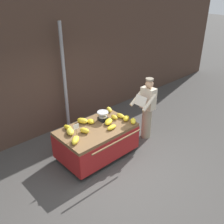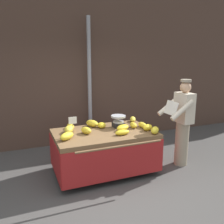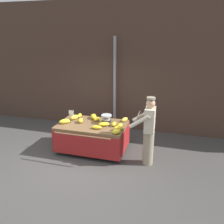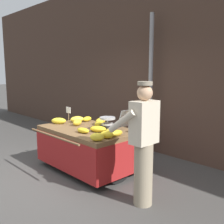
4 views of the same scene
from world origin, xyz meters
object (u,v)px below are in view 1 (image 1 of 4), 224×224
object	(u,v)px
banana_cart	(97,135)
banana_bunch_0	(91,121)
price_sign	(76,128)
banana_bunch_10	(109,122)
street_pole	(65,80)
banana_bunch_6	(109,109)
banana_bunch_8	(133,121)
banana_bunch_12	(114,117)
banana_bunch_2	(75,140)
banana_bunch_9	(126,118)
banana_bunch_3	(82,121)
banana_bunch_1	(68,127)
weighing_scale	(103,116)
vendor_person	(147,109)
banana_bunch_4	(70,132)
banana_bunch_11	(121,116)
banana_bunch_5	(85,131)
banana_bunch_7	(112,127)

from	to	relation	value
banana_cart	banana_bunch_0	bearing A→B (deg)	80.89
banana_cart	price_sign	world-z (taller)	price_sign
banana_cart	banana_bunch_10	world-z (taller)	banana_bunch_10
street_pole	banana_bunch_6	bearing A→B (deg)	-62.44
banana_bunch_8	banana_bunch_12	distance (m)	0.50
banana_bunch_2	banana_bunch_9	xyz separation A→B (m)	(1.49, -0.06, -0.00)
price_sign	banana_bunch_0	xyz separation A→B (m)	(0.62, 0.28, -0.20)
banana_bunch_2	banana_bunch_3	xyz separation A→B (m)	(0.61, 0.57, 0.00)
street_pole	banana_bunch_1	world-z (taller)	street_pole
weighing_scale	banana_bunch_2	xyz separation A→B (m)	(-1.07, -0.34, -0.06)
banana_bunch_9	vendor_person	bearing A→B (deg)	-2.00
banana_cart	banana_bunch_4	size ratio (longest dim) A/B	6.58
banana_bunch_3	banana_bunch_11	distance (m)	0.98
street_pole	banana_bunch_8	world-z (taller)	street_pole
banana_bunch_5	banana_bunch_10	distance (m)	0.69
banana_bunch_1	banana_bunch_8	world-z (taller)	banana_bunch_8
banana_bunch_6	banana_bunch_0	bearing A→B (deg)	-167.35
banana_bunch_0	banana_bunch_2	bearing A→B (deg)	-150.66
weighing_scale	banana_bunch_12	world-z (taller)	weighing_scale
banana_bunch_6	banana_bunch_12	distance (m)	0.45
price_sign	banana_bunch_2	bearing A→B (deg)	-134.00
banana_bunch_2	banana_bunch_6	size ratio (longest dim) A/B	1.19
banana_cart	banana_bunch_2	distance (m)	0.79
banana_bunch_0	banana_bunch_5	distance (m)	0.45
banana_bunch_3	banana_bunch_7	world-z (taller)	banana_bunch_3
vendor_person	banana_bunch_3	bearing A→B (deg)	158.15
banana_cart	banana_bunch_12	distance (m)	0.66
banana_bunch_9	banana_bunch_11	world-z (taller)	banana_bunch_9
banana_bunch_6	banana_bunch_5	bearing A→B (deg)	-159.79
banana_bunch_8	banana_bunch_10	size ratio (longest dim) A/B	0.74
banana_bunch_11	banana_bunch_5	bearing A→B (deg)	178.08
banana_cart	banana_bunch_1	xyz separation A→B (m)	(-0.53, 0.40, 0.26)
banana_bunch_2	banana_bunch_6	xyz separation A→B (m)	(1.51, 0.60, -0.01)
banana_bunch_11	vendor_person	xyz separation A→B (m)	(0.76, -0.23, 0.03)
banana_bunch_12	banana_bunch_7	bearing A→B (deg)	-140.33
banana_bunch_3	banana_bunch_6	world-z (taller)	banana_bunch_3
price_sign	banana_bunch_11	world-z (taller)	price_sign
banana_bunch_9	banana_bunch_10	xyz separation A→B (m)	(-0.43, 0.18, -0.01)
banana_bunch_0	banana_bunch_12	bearing A→B (deg)	-22.66
banana_cart	banana_bunch_0	distance (m)	0.36
banana_bunch_4	banana_bunch_8	world-z (taller)	banana_bunch_8
weighing_scale	vendor_person	xyz separation A→B (m)	(1.18, -0.43, -0.04)
banana_bunch_7	vendor_person	bearing A→B (deg)	1.24
banana_bunch_3	banana_bunch_5	bearing A→B (deg)	-120.83
weighing_scale	banana_bunch_2	world-z (taller)	weighing_scale
banana_bunch_6	banana_bunch_10	distance (m)	0.65
banana_bunch_1	banana_bunch_7	world-z (taller)	banana_bunch_1
banana_bunch_0	banana_bunch_7	xyz separation A→B (m)	(0.19, -0.54, -0.01)
banana_bunch_10	vendor_person	bearing A→B (deg)	-9.96
street_pole	banana_bunch_8	xyz separation A→B (m)	(0.59, -2.00, -0.65)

